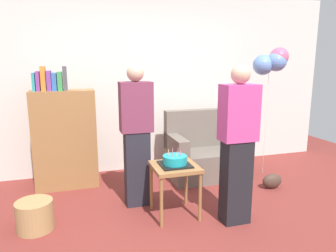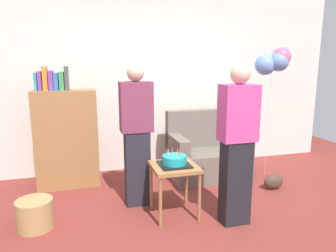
{
  "view_description": "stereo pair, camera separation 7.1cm",
  "coord_description": "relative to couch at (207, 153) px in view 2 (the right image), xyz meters",
  "views": [
    {
      "loc": [
        -1.17,
        -2.64,
        1.64
      ],
      "look_at": [
        -0.18,
        0.61,
        0.95
      ],
      "focal_mm": 33.06,
      "sensor_mm": 36.0,
      "label": 1
    },
    {
      "loc": [
        -1.1,
        -2.66,
        1.64
      ],
      "look_at": [
        -0.18,
        0.61,
        0.95
      ],
      "focal_mm": 33.06,
      "sensor_mm": 36.0,
      "label": 2
    }
  ],
  "objects": [
    {
      "name": "ground_plane",
      "position": [
        -0.63,
        -1.4,
        -0.34
      ],
      "size": [
        8.0,
        8.0,
        0.0
      ],
      "primitive_type": "plane",
      "color": "maroon"
    },
    {
      "name": "wall_back",
      "position": [
        -0.63,
        0.65,
        1.01
      ],
      "size": [
        6.0,
        0.1,
        2.7
      ],
      "primitive_type": "cube",
      "color": "silver",
      "rests_on": "ground_plane"
    },
    {
      "name": "couch",
      "position": [
        0.0,
        0.0,
        0.0
      ],
      "size": [
        1.1,
        0.7,
        0.96
      ],
      "color": "#6B6056",
      "rests_on": "ground_plane"
    },
    {
      "name": "bookshelf",
      "position": [
        -1.95,
        0.17,
        0.35
      ],
      "size": [
        0.8,
        0.36,
        1.6
      ],
      "color": "olive",
      "rests_on": "ground_plane"
    },
    {
      "name": "side_table",
      "position": [
        -0.81,
        -1.04,
        0.15
      ],
      "size": [
        0.48,
        0.48,
        0.57
      ],
      "color": "olive",
      "rests_on": "ground_plane"
    },
    {
      "name": "birthday_cake",
      "position": [
        -0.81,
        -1.04,
        0.28
      ],
      "size": [
        0.32,
        0.32,
        0.17
      ],
      "color": "black",
      "rests_on": "side_table"
    },
    {
      "name": "person_blowing_candles",
      "position": [
        -1.15,
        -0.65,
        0.49
      ],
      "size": [
        0.36,
        0.22,
        1.63
      ],
      "rotation": [
        0.0,
        0.0,
        0.09
      ],
      "color": "#23232D",
      "rests_on": "ground_plane"
    },
    {
      "name": "person_holding_cake",
      "position": [
        -0.26,
        -1.36,
        0.49
      ],
      "size": [
        0.36,
        0.22,
        1.63
      ],
      "rotation": [
        0.0,
        0.0,
        3.24
      ],
      "color": "black",
      "rests_on": "ground_plane"
    },
    {
      "name": "wicker_basket",
      "position": [
        -2.25,
        -0.93,
        -0.19
      ],
      "size": [
        0.36,
        0.36,
        0.3
      ],
      "primitive_type": "cylinder",
      "color": "#A88451",
      "rests_on": "ground_plane"
    },
    {
      "name": "handbag",
      "position": [
        0.66,
        -0.72,
        -0.24
      ],
      "size": [
        0.28,
        0.14,
        0.2
      ],
      "primitive_type": "ellipsoid",
      "color": "#473328",
      "rests_on": "ground_plane"
    },
    {
      "name": "balloon_bunch",
      "position": [
        0.89,
        -0.23,
        1.32
      ],
      "size": [
        0.47,
        0.36,
        1.86
      ],
      "color": "silver",
      "rests_on": "ground_plane"
    }
  ]
}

